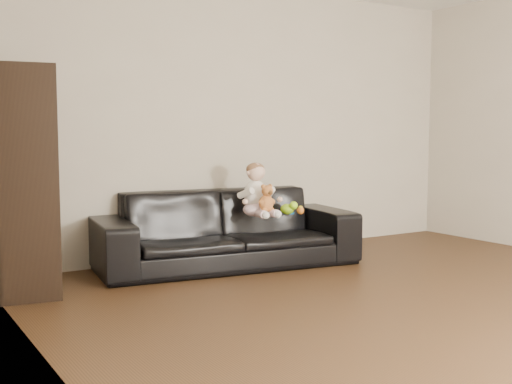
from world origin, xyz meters
TOP-DOWN VIEW (x-y plane):
  - floor at (0.00, 0.00)m, footprint 5.50×5.50m
  - wall_back at (0.00, 2.75)m, footprint 5.00×0.00m
  - wall_left at (-2.50, 0.00)m, footprint 0.00×5.50m
  - sofa at (-0.55, 2.25)m, footprint 2.39×1.20m
  - cabinet at (-2.27, 2.13)m, footprint 0.50×0.63m
  - shelf_item at (-2.25, 2.13)m, footprint 0.22×0.27m
  - baby at (-0.30, 2.13)m, footprint 0.33×0.41m
  - teddy_bear at (-0.29, 1.98)m, footprint 0.14×0.14m
  - toy_green at (0.02, 2.11)m, footprint 0.16×0.17m
  - toy_rattle at (0.12, 2.05)m, footprint 0.09×0.09m
  - toy_blue_disc at (0.06, 2.14)m, footprint 0.12×0.12m

SIDE VIEW (x-z plane):
  - floor at x=0.00m, z-range 0.00..0.00m
  - sofa at x=-0.55m, z-range 0.00..0.67m
  - toy_blue_disc at x=0.06m, z-range 0.44..0.45m
  - toy_rattle at x=0.12m, z-range 0.44..0.51m
  - toy_green at x=0.02m, z-range 0.44..0.54m
  - teddy_bear at x=-0.29m, z-range 0.49..0.73m
  - baby at x=-0.30m, z-range 0.41..0.89m
  - cabinet at x=-2.27m, z-range 0.00..1.67m
  - shelf_item at x=-2.25m, z-range 1.07..1.35m
  - wall_back at x=0.00m, z-range -1.20..3.80m
  - wall_left at x=-2.50m, z-range -1.45..4.05m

